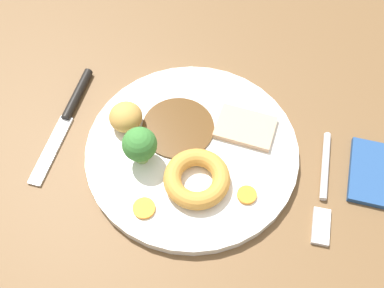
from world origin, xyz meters
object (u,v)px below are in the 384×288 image
at_px(broccoli_floret, 140,145).
at_px(fork, 324,189).
at_px(dinner_plate, 192,151).
at_px(carrot_coin_back, 144,208).
at_px(roast_potato_left, 126,117).
at_px(meat_slice_main, 245,127).
at_px(knife, 68,114).
at_px(yorkshire_pudding, 197,179).
at_px(carrot_coin_front, 247,195).

bearing_deg(broccoli_floret, fork, -179.02).
height_order(dinner_plate, carrot_coin_back, carrot_coin_back).
relative_size(roast_potato_left, fork, 0.28).
bearing_deg(broccoli_floret, dinner_plate, -155.81).
relative_size(dinner_plate, meat_slice_main, 3.65).
xyz_separation_m(dinner_plate, knife, (0.18, -0.03, -0.00)).
bearing_deg(roast_potato_left, carrot_coin_back, 114.06).
height_order(carrot_coin_back, broccoli_floret, broccoli_floret).
xyz_separation_m(yorkshire_pudding, fork, (-0.15, -0.02, -0.02)).
height_order(carrot_coin_front, knife, carrot_coin_front).
bearing_deg(yorkshire_pudding, broccoli_floret, -15.78).
xyz_separation_m(dinner_plate, roast_potato_left, (0.09, -0.02, 0.02)).
relative_size(meat_slice_main, roast_potato_left, 1.72).
xyz_separation_m(dinner_plate, carrot_coin_front, (-0.08, 0.05, 0.01)).
bearing_deg(carrot_coin_back, yorkshire_pudding, -140.28).
distance_m(broccoli_floret, knife, 0.14).
height_order(broccoli_floret, fork, broccoli_floret).
xyz_separation_m(yorkshire_pudding, knife, (0.19, -0.07, -0.02)).
bearing_deg(knife, dinner_plate, 85.20).
distance_m(yorkshire_pudding, carrot_coin_front, 0.06).
distance_m(fork, knife, 0.35).
distance_m(dinner_plate, carrot_coin_back, 0.10).
xyz_separation_m(carrot_coin_back, fork, (-0.21, -0.07, -0.01)).
bearing_deg(fork, carrot_coin_back, -70.18).
bearing_deg(knife, meat_slice_main, 97.40).
height_order(roast_potato_left, fork, roast_potato_left).
bearing_deg(fork, dinner_plate, -96.25).
relative_size(yorkshire_pudding, broccoli_floret, 1.46).
bearing_deg(carrot_coin_back, meat_slice_main, -127.55).
xyz_separation_m(dinner_plate, broccoli_floret, (0.06, 0.03, 0.04)).
distance_m(carrot_coin_front, broccoli_floret, 0.14).
height_order(carrot_coin_back, fork, carrot_coin_back).
xyz_separation_m(broccoli_floret, fork, (-0.23, -0.00, -0.04)).
xyz_separation_m(meat_slice_main, knife, (0.24, 0.01, -0.01)).
bearing_deg(carrot_coin_front, broccoli_floret, -11.30).
height_order(dinner_plate, meat_slice_main, meat_slice_main).
relative_size(dinner_plate, roast_potato_left, 6.26).
distance_m(carrot_coin_back, knife, 0.18).
bearing_deg(carrot_coin_back, knife, -41.47).
bearing_deg(roast_potato_left, broccoli_floret, 124.14).
distance_m(dinner_plate, roast_potato_left, 0.09).
bearing_deg(fork, meat_slice_main, -119.61).
distance_m(roast_potato_left, carrot_coin_front, 0.18).
xyz_separation_m(roast_potato_left, carrot_coin_back, (-0.05, 0.11, -0.01)).
distance_m(meat_slice_main, carrot_coin_back, 0.17).
height_order(dinner_plate, carrot_coin_front, carrot_coin_front).
height_order(meat_slice_main, yorkshire_pudding, yorkshire_pudding).
relative_size(carrot_coin_front, knife, 0.13).
distance_m(yorkshire_pudding, carrot_coin_back, 0.07).
height_order(fork, knife, knife).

